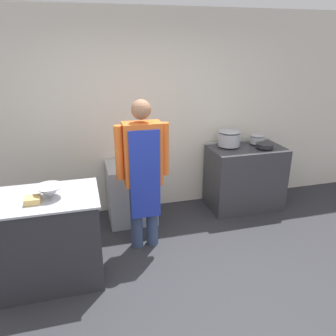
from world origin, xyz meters
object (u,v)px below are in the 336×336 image
object	(u,v)px
sauce_pot	(257,139)
mixing_bowl	(50,192)
stove	(245,177)
saute_pan	(265,145)
person_cook	(143,169)
stock_pot	(229,138)
fridge_unit	(131,192)
plastic_tub	(33,200)

from	to	relation	value
sauce_pot	mixing_bowl	bearing A→B (deg)	-158.27
stove	saute_pan	xyz separation A→B (m)	(0.21, -0.11, 0.49)
stove	person_cook	distance (m)	1.80
stock_pot	saute_pan	size ratio (longest dim) A/B	1.32
stove	stock_pot	world-z (taller)	stock_pot
stove	fridge_unit	bearing A→B (deg)	178.56
mixing_bowl	saute_pan	size ratio (longest dim) A/B	1.12
sauce_pot	stove	bearing A→B (deg)	-152.06
stove	sauce_pot	bearing A→B (deg)	27.94
mixing_bowl	stock_pot	size ratio (longest dim) A/B	0.85
stock_pot	sauce_pot	size ratio (longest dim) A/B	1.55
fridge_unit	person_cook	distance (m)	0.89
person_cook	stock_pot	distance (m)	1.56
fridge_unit	sauce_pot	size ratio (longest dim) A/B	3.96
stock_pot	saute_pan	bearing A→B (deg)	-26.29
stove	fridge_unit	world-z (taller)	stove
stove	plastic_tub	world-z (taller)	plastic_tub
stock_pot	stove	bearing A→B (deg)	-25.24
mixing_bowl	sauce_pot	bearing A→B (deg)	21.73
fridge_unit	stock_pot	distance (m)	1.56
stock_pot	fridge_unit	bearing A→B (deg)	-177.23
plastic_tub	sauce_pot	bearing A→B (deg)	22.17
mixing_bowl	person_cook	bearing A→B (deg)	21.03
plastic_tub	saute_pan	size ratio (longest dim) A/B	0.57
person_cook	sauce_pot	bearing A→B (deg)	22.09
mixing_bowl	stock_pot	xyz separation A→B (m)	(2.32, 1.10, 0.05)
stove	mixing_bowl	xyz separation A→B (m)	(-2.55, -0.99, 0.53)
stove	person_cook	world-z (taller)	person_cook
person_cook	sauce_pot	xyz separation A→B (m)	(1.81, 0.73, 0.01)
stock_pot	saute_pan	distance (m)	0.50
person_cook	saute_pan	xyz separation A→B (m)	(1.81, 0.52, -0.03)
fridge_unit	saute_pan	bearing A→B (deg)	-4.59
stove	saute_pan	distance (m)	0.55
mixing_bowl	stock_pot	world-z (taller)	stock_pot
mixing_bowl	sauce_pot	distance (m)	2.97
saute_pan	sauce_pot	size ratio (longest dim) A/B	1.17
fridge_unit	person_cook	size ratio (longest dim) A/B	0.45
person_cook	stock_pot	size ratio (longest dim) A/B	5.63
plastic_tub	person_cook	bearing A→B (deg)	22.30
fridge_unit	sauce_pot	distance (m)	1.95
sauce_pot	fridge_unit	bearing A→B (deg)	-177.88
person_cook	stock_pot	bearing A→B (deg)	28.20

